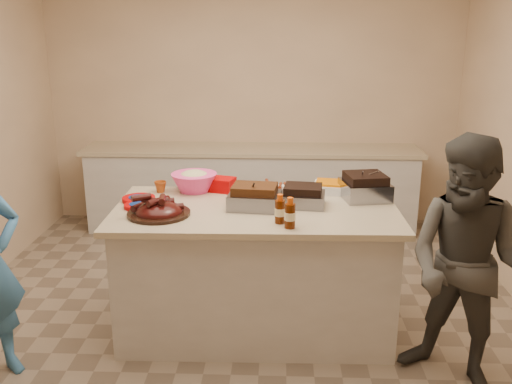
{
  "coord_description": "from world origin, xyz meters",
  "views": [
    {
      "loc": [
        0.3,
        -3.79,
        2.19
      ],
      "look_at": [
        0.14,
        0.06,
        1.04
      ],
      "focal_mm": 40.0,
      "sensor_mm": 36.0,
      "label": 1
    }
  ],
  "objects_px": {
    "bbq_bottle_b": "(280,223)",
    "plastic_cup": "(161,192)",
    "island": "(256,327)",
    "coleslaw_bowl": "(194,191)",
    "roasting_pan": "(364,199)",
    "rib_platter": "(159,215)",
    "guest_gray": "(455,382)",
    "mustard_bottle": "(244,206)",
    "bbq_bottle_a": "(290,228)"
  },
  "relations": [
    {
      "from": "rib_platter",
      "to": "guest_gray",
      "type": "bearing_deg",
      "value": -12.98
    },
    {
      "from": "plastic_cup",
      "to": "island",
      "type": "bearing_deg",
      "value": -25.15
    },
    {
      "from": "plastic_cup",
      "to": "bbq_bottle_b",
      "type": "bearing_deg",
      "value": -35.91
    },
    {
      "from": "island",
      "to": "coleslaw_bowl",
      "type": "relative_size",
      "value": 5.67
    },
    {
      "from": "coleslaw_bowl",
      "to": "guest_gray",
      "type": "height_order",
      "value": "coleslaw_bowl"
    },
    {
      "from": "rib_platter",
      "to": "guest_gray",
      "type": "height_order",
      "value": "rib_platter"
    },
    {
      "from": "roasting_pan",
      "to": "bbq_bottle_b",
      "type": "relative_size",
      "value": 1.67
    },
    {
      "from": "bbq_bottle_a",
      "to": "mustard_bottle",
      "type": "relative_size",
      "value": 1.56
    },
    {
      "from": "mustard_bottle",
      "to": "plastic_cup",
      "type": "relative_size",
      "value": 1.39
    },
    {
      "from": "island",
      "to": "bbq_bottle_b",
      "type": "distance_m",
      "value": 1.01
    },
    {
      "from": "guest_gray",
      "to": "coleslaw_bowl",
      "type": "bearing_deg",
      "value": -172.91
    },
    {
      "from": "roasting_pan",
      "to": "plastic_cup",
      "type": "xyz_separation_m",
      "value": [
        -1.54,
        0.1,
        -0.0
      ]
    },
    {
      "from": "island",
      "to": "plastic_cup",
      "type": "relative_size",
      "value": 21.47
    },
    {
      "from": "mustard_bottle",
      "to": "guest_gray",
      "type": "xyz_separation_m",
      "value": [
        1.38,
        -0.66,
        -0.94
      ]
    },
    {
      "from": "island",
      "to": "roasting_pan",
      "type": "relative_size",
      "value": 6.15
    },
    {
      "from": "coleslaw_bowl",
      "to": "plastic_cup",
      "type": "bearing_deg",
      "value": -171.14
    },
    {
      "from": "bbq_bottle_b",
      "to": "guest_gray",
      "type": "relative_size",
      "value": 0.12
    },
    {
      "from": "rib_platter",
      "to": "mustard_bottle",
      "type": "bearing_deg",
      "value": 20.89
    },
    {
      "from": "island",
      "to": "bbq_bottle_b",
      "type": "height_order",
      "value": "bbq_bottle_b"
    },
    {
      "from": "bbq_bottle_a",
      "to": "plastic_cup",
      "type": "height_order",
      "value": "bbq_bottle_a"
    },
    {
      "from": "rib_platter",
      "to": "mustard_bottle",
      "type": "relative_size",
      "value": 3.32
    },
    {
      "from": "coleslaw_bowl",
      "to": "bbq_bottle_a",
      "type": "relative_size",
      "value": 1.75
    },
    {
      "from": "island",
      "to": "guest_gray",
      "type": "distance_m",
      "value": 1.44
    },
    {
      "from": "island",
      "to": "bbq_bottle_a",
      "type": "height_order",
      "value": "bbq_bottle_a"
    },
    {
      "from": "plastic_cup",
      "to": "roasting_pan",
      "type": "bearing_deg",
      "value": -3.7
    },
    {
      "from": "mustard_bottle",
      "to": "bbq_bottle_b",
      "type": "bearing_deg",
      "value": -53.45
    },
    {
      "from": "plastic_cup",
      "to": "bbq_bottle_a",
      "type": "bearing_deg",
      "value": -37.53
    },
    {
      "from": "bbq_bottle_b",
      "to": "roasting_pan",
      "type": "bearing_deg",
      "value": 41.98
    },
    {
      "from": "rib_platter",
      "to": "plastic_cup",
      "type": "bearing_deg",
      "value": 100.27
    },
    {
      "from": "rib_platter",
      "to": "plastic_cup",
      "type": "distance_m",
      "value": 0.54
    },
    {
      "from": "island",
      "to": "mustard_bottle",
      "type": "xyz_separation_m",
      "value": [
        -0.08,
        0.03,
        0.94
      ]
    },
    {
      "from": "island",
      "to": "mustard_bottle",
      "type": "height_order",
      "value": "mustard_bottle"
    },
    {
      "from": "bbq_bottle_b",
      "to": "rib_platter",
      "type": "bearing_deg",
      "value": 171.22
    },
    {
      "from": "bbq_bottle_b",
      "to": "plastic_cup",
      "type": "xyz_separation_m",
      "value": [
        -0.91,
        0.66,
        0.0
      ]
    },
    {
      "from": "island",
      "to": "guest_gray",
      "type": "xyz_separation_m",
      "value": [
        1.29,
        -0.63,
        0.0
      ]
    },
    {
      "from": "coleslaw_bowl",
      "to": "mustard_bottle",
      "type": "distance_m",
      "value": 0.54
    },
    {
      "from": "bbq_bottle_a",
      "to": "bbq_bottle_b",
      "type": "bearing_deg",
      "value": 125.52
    },
    {
      "from": "roasting_pan",
      "to": "plastic_cup",
      "type": "relative_size",
      "value": 3.49
    },
    {
      "from": "bbq_bottle_b",
      "to": "guest_gray",
      "type": "height_order",
      "value": "bbq_bottle_b"
    },
    {
      "from": "roasting_pan",
      "to": "bbq_bottle_a",
      "type": "bearing_deg",
      "value": -141.35
    },
    {
      "from": "coleslaw_bowl",
      "to": "rib_platter",
      "type": "bearing_deg",
      "value": -105.35
    },
    {
      "from": "rib_platter",
      "to": "bbq_bottle_b",
      "type": "distance_m",
      "value": 0.83
    },
    {
      "from": "rib_platter",
      "to": "guest_gray",
      "type": "xyz_separation_m",
      "value": [
        1.94,
        -0.45,
        -0.94
      ]
    },
    {
      "from": "mustard_bottle",
      "to": "guest_gray",
      "type": "height_order",
      "value": "mustard_bottle"
    },
    {
      "from": "island",
      "to": "coleslaw_bowl",
      "type": "xyz_separation_m",
      "value": [
        -0.49,
        0.39,
        0.94
      ]
    },
    {
      "from": "island",
      "to": "guest_gray",
      "type": "bearing_deg",
      "value": -27.03
    },
    {
      "from": "roasting_pan",
      "to": "plastic_cup",
      "type": "bearing_deg",
      "value": 165.71
    },
    {
      "from": "roasting_pan",
      "to": "bbq_bottle_b",
      "type": "height_order",
      "value": "bbq_bottle_b"
    },
    {
      "from": "plastic_cup",
      "to": "coleslaw_bowl",
      "type": "bearing_deg",
      "value": 8.86
    },
    {
      "from": "bbq_bottle_b",
      "to": "coleslaw_bowl",
      "type": "bearing_deg",
      "value": 133.21
    }
  ]
}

